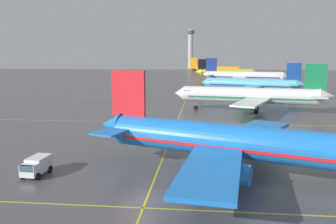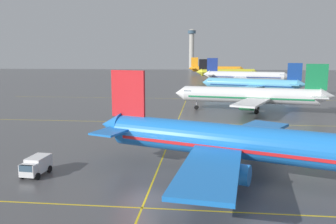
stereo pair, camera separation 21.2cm
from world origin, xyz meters
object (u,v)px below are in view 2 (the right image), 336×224
at_px(airliner_far_right_stand, 227,73).
at_px(service_truck_red_van, 36,165).
at_px(control_tower, 192,46).
at_px(airliner_front_gate, 239,142).
at_px(airliner_far_left_stand, 245,76).
at_px(airliner_third_row, 252,84).
at_px(airliner_second_row, 251,96).
at_px(airliner_distant_taxiway, 216,69).

distance_m(airliner_far_right_stand, service_truck_red_van, 165.70).
bearing_deg(control_tower, airliner_front_gate, -86.92).
bearing_deg(airliner_far_left_stand, airliner_third_row, -92.84).
distance_m(airliner_front_gate, airliner_second_row, 47.16).
bearing_deg(service_truck_red_van, airliner_far_left_stand, 73.28).
bearing_deg(airliner_front_gate, airliner_third_row, 81.48).
distance_m(airliner_distant_taxiway, service_truck_red_van, 205.81).
bearing_deg(service_truck_red_van, control_tower, 89.09).
bearing_deg(airliner_front_gate, airliner_second_row, 80.91).
relative_size(airliner_far_right_stand, service_truck_red_van, 8.56).
distance_m(airliner_third_row, control_tower, 251.33).
distance_m(airliner_second_row, airliner_distant_taxiway, 155.60).
relative_size(airliner_far_right_stand, control_tower, 0.89).
relative_size(airliner_third_row, airliner_far_right_stand, 0.96).
height_order(airliner_far_left_stand, control_tower, control_tower).
relative_size(airliner_front_gate, airliner_far_left_stand, 0.94).
relative_size(airliner_front_gate, airliner_third_row, 1.06).
bearing_deg(airliner_front_gate, control_tower, 93.08).
relative_size(airliner_front_gate, service_truck_red_van, 8.71).
xyz_separation_m(airliner_far_right_stand, service_truck_red_van, (-31.95, -162.56, -2.74)).
bearing_deg(service_truck_red_van, airliner_distant_taxiway, 82.50).
xyz_separation_m(airliner_third_row, airliner_far_right_stand, (-3.67, 77.63, 0.10)).
relative_size(airliner_far_left_stand, control_tower, 0.97).
distance_m(service_truck_red_van, control_tower, 334.44).
xyz_separation_m(service_truck_red_van, control_tower, (5.31, 333.65, 22.36)).
relative_size(airliner_far_right_stand, airliner_distant_taxiway, 0.94).
height_order(airliner_front_gate, airliner_far_right_stand, airliner_front_gate).
bearing_deg(service_truck_red_van, airliner_far_right_stand, 78.88).
bearing_deg(airliner_second_row, airliner_front_gate, -99.09).
height_order(airliner_distant_taxiway, service_truck_red_van, airliner_distant_taxiway).
relative_size(airliner_second_row, airliner_distant_taxiway, 0.98).
bearing_deg(airliner_third_row, airliner_far_right_stand, 92.70).
distance_m(airliner_far_right_stand, control_tower, 174.26).
distance_m(airliner_far_left_stand, service_truck_red_van, 130.78).
bearing_deg(service_truck_red_van, airliner_front_gate, 4.69).
bearing_deg(airliner_front_gate, service_truck_red_van, -175.31).
distance_m(airliner_front_gate, service_truck_red_van, 23.43).
distance_m(airliner_second_row, airliner_third_row, 36.80).
bearing_deg(airliner_far_left_stand, airliner_far_right_stand, 98.62).
relative_size(airliner_front_gate, airliner_distant_taxiway, 0.96).
distance_m(airliner_distant_taxiway, control_tower, 132.83).
height_order(airliner_second_row, airliner_third_row, airliner_second_row).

